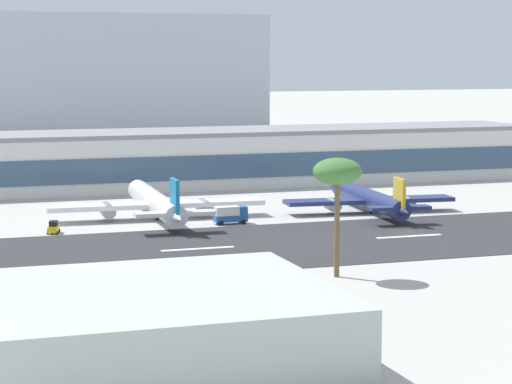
{
  "coord_description": "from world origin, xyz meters",
  "views": [
    {
      "loc": [
        -83.57,
        -165.45,
        30.45
      ],
      "look_at": [
        -19.79,
        24.37,
        4.96
      ],
      "focal_mm": 75.36,
      "sensor_mm": 36.0,
      "label": 1
    }
  ],
  "objects": [
    {
      "name": "ground_plane",
      "position": [
        0.0,
        0.0,
        0.0
      ],
      "size": [
        1400.0,
        1400.0,
        0.0
      ],
      "primitive_type": "plane",
      "color": "#B2AFA8"
    },
    {
      "name": "terminal_building",
      "position": [
        -16.79,
        77.52,
        6.55
      ],
      "size": [
        166.5,
        23.72,
        13.09
      ],
      "color": "silver",
      "rests_on": "ground_plane"
    },
    {
      "name": "airliner_gold_tail_gate_1",
      "position": [
        3.29,
        22.97,
        2.74
      ],
      "size": [
        34.04,
        41.2,
        8.6
      ],
      "rotation": [
        0.0,
        0.0,
        1.48
      ],
      "color": "navy",
      "rests_on": "ground_plane"
    },
    {
      "name": "foreground_hangar",
      "position": [
        -59.22,
        -61.69,
        3.56
      ],
      "size": [
        35.12,
        31.3,
        7.13
      ],
      "primitive_type": "cube",
      "color": "#B2BCB2",
      "rests_on": "ground_plane"
    },
    {
      "name": "palm_tree_2",
      "position": [
        -26.46,
        -30.56,
        14.39
      ],
      "size": [
        6.78,
        6.78,
        16.58
      ],
      "color": "brown",
      "rests_on": "ground_plane"
    },
    {
      "name": "airliner_blue_tail_gate_0",
      "position": [
        -37.92,
        28.4,
        3.02
      ],
      "size": [
        41.13,
        45.54,
        9.5
      ],
      "rotation": [
        0.0,
        0.0,
        1.52
      ],
      "color": "silver",
      "rests_on": "ground_plane"
    },
    {
      "name": "runway_centreline_dash_3",
      "position": [
        -38.99,
        -3.81,
        0.09
      ],
      "size": [
        12.0,
        1.2,
        0.01
      ],
      "primitive_type": "cube",
      "color": "white",
      "rests_on": "runway_strip"
    },
    {
      "name": "service_baggage_tug_1",
      "position": [
        -58.51,
        18.8,
        1.05
      ],
      "size": [
        2.66,
        3.54,
        2.2
      ],
      "rotation": [
        0.0,
        0.0,
        1.26
      ],
      "color": "gold",
      "rests_on": "ground_plane"
    },
    {
      "name": "service_box_truck_0",
      "position": [
        -26.47,
        19.04,
        1.79
      ],
      "size": [
        6.01,
        2.69,
        3.25
      ],
      "rotation": [
        0.0,
        0.0,
        6.28
      ],
      "color": "#23569E",
      "rests_on": "ground_plane"
    },
    {
      "name": "runway_strip",
      "position": [
        0.0,
        -3.81,
        0.04
      ],
      "size": [
        800.0,
        39.83,
        0.08
      ],
      "primitive_type": "cube",
      "color": "#2D2D30",
      "rests_on": "ground_plane"
    },
    {
      "name": "distant_hotel_block",
      "position": [
        -15.54,
        219.12,
        22.64
      ],
      "size": [
        124.75,
        24.73,
        45.28
      ],
      "primitive_type": "cube",
      "color": "#A8B2BC",
      "rests_on": "ground_plane"
    },
    {
      "name": "runway_centreline_dash_4",
      "position": [
        -1.91,
        -3.81,
        0.09
      ],
      "size": [
        12.0,
        1.2,
        0.01
      ],
      "primitive_type": "cube",
      "color": "white",
      "rests_on": "runway_strip"
    }
  ]
}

